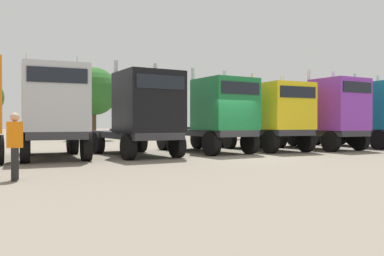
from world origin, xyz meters
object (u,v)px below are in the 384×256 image
(semi_truck_black, at_px, (142,114))
(semi_truck_yellow, at_px, (274,116))
(visitor_in_hivis, at_px, (15,141))
(semi_truck_teal, at_px, (376,114))
(semi_truck_green, at_px, (217,115))
(semi_truck_purple, at_px, (329,114))
(semi_truck_silver, at_px, (54,111))

(semi_truck_black, relative_size, semi_truck_yellow, 1.00)
(visitor_in_hivis, bearing_deg, semi_truck_teal, 23.17)
(semi_truck_yellow, height_order, semi_truck_teal, semi_truck_teal)
(semi_truck_black, bearing_deg, semi_truck_green, 90.64)
(semi_truck_green, bearing_deg, visitor_in_hivis, -62.91)
(semi_truck_yellow, distance_m, visitor_in_hivis, 13.97)
(semi_truck_green, xyz_separation_m, semi_truck_purple, (6.75, -0.57, 0.08))
(semi_truck_silver, relative_size, semi_truck_teal, 0.97)
(semi_truck_green, relative_size, visitor_in_hivis, 3.56)
(semi_truck_green, bearing_deg, semi_truck_yellow, 85.42)
(semi_truck_purple, bearing_deg, visitor_in_hivis, -74.95)
(visitor_in_hivis, bearing_deg, semi_truck_green, 40.15)
(semi_truck_green, xyz_separation_m, semi_truck_teal, (10.55, -0.48, 0.11))
(semi_truck_green, distance_m, semi_truck_teal, 10.57)
(semi_truck_teal, bearing_deg, semi_truck_black, -88.08)
(semi_truck_silver, relative_size, semi_truck_green, 1.03)
(semi_truck_purple, distance_m, visitor_in_hivis, 16.86)
(semi_truck_black, bearing_deg, semi_truck_silver, -100.06)
(semi_truck_silver, distance_m, semi_truck_black, 3.65)
(semi_truck_black, height_order, semi_truck_teal, semi_truck_teal)
(semi_truck_purple, relative_size, visitor_in_hivis, 3.66)
(semi_truck_black, distance_m, semi_truck_green, 3.97)
(semi_truck_silver, xyz_separation_m, visitor_in_hivis, (-1.68, -5.79, -0.94))
(semi_truck_silver, relative_size, semi_truck_black, 0.99)
(semi_truck_silver, relative_size, visitor_in_hivis, 3.64)
(semi_truck_silver, bearing_deg, visitor_in_hivis, -13.46)
(semi_truck_yellow, bearing_deg, semi_truck_silver, -88.32)
(semi_truck_black, height_order, semi_truck_yellow, semi_truck_black)
(semi_truck_silver, height_order, visitor_in_hivis, semi_truck_silver)
(semi_truck_teal, xyz_separation_m, visitor_in_hivis, (-19.81, -5.28, -0.98))
(semi_truck_silver, xyz_separation_m, semi_truck_purple, (14.33, -0.60, 0.01))
(semi_truck_black, xyz_separation_m, semi_truck_purple, (10.70, -0.23, 0.07))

